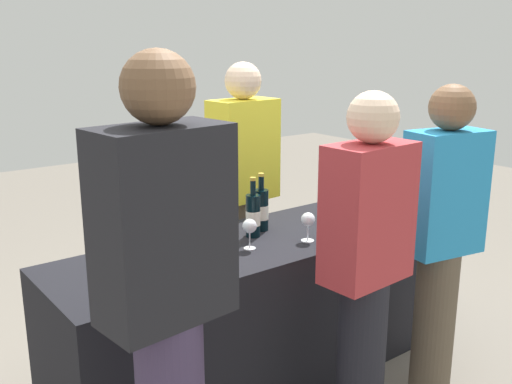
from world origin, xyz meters
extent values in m
plane|color=slate|center=(0.00, 0.00, 0.00)|extent=(12.00, 12.00, 0.00)
cube|color=black|center=(0.00, 0.00, 0.38)|extent=(2.10, 0.67, 0.76)
cylinder|color=black|center=(-0.64, 0.06, 0.87)|extent=(0.06, 0.06, 0.23)
cylinder|color=black|center=(-0.64, 0.06, 1.02)|extent=(0.02, 0.02, 0.07)
cylinder|color=maroon|center=(-0.64, 0.06, 1.06)|extent=(0.03, 0.03, 0.02)
cylinder|color=silver|center=(-0.64, 0.06, 0.86)|extent=(0.07, 0.07, 0.08)
cylinder|color=black|center=(0.03, 0.06, 0.87)|extent=(0.07, 0.07, 0.22)
cylinder|color=black|center=(0.03, 0.06, 1.01)|extent=(0.03, 0.03, 0.08)
cylinder|color=gold|center=(0.03, 0.06, 1.06)|extent=(0.03, 0.03, 0.02)
cylinder|color=silver|center=(0.03, 0.06, 0.85)|extent=(0.07, 0.07, 0.08)
cylinder|color=black|center=(0.12, 0.12, 0.87)|extent=(0.08, 0.08, 0.22)
cylinder|color=black|center=(0.12, 0.12, 1.01)|extent=(0.03, 0.03, 0.07)
cylinder|color=gold|center=(0.12, 0.12, 1.05)|extent=(0.03, 0.03, 0.02)
cylinder|color=silver|center=(0.12, 0.12, 0.85)|extent=(0.08, 0.08, 0.08)
cylinder|color=black|center=(0.72, 0.08, 0.86)|extent=(0.07, 0.07, 0.21)
cylinder|color=black|center=(0.72, 0.08, 1.00)|extent=(0.03, 0.03, 0.07)
cylinder|color=gold|center=(0.72, 0.08, 1.05)|extent=(0.03, 0.03, 0.02)
cylinder|color=silver|center=(0.72, 0.08, 0.85)|extent=(0.08, 0.08, 0.07)
cylinder|color=black|center=(0.81, 0.15, 0.87)|extent=(0.07, 0.07, 0.23)
cylinder|color=black|center=(0.81, 0.15, 1.02)|extent=(0.03, 0.03, 0.07)
cylinder|color=black|center=(0.81, 0.15, 1.07)|extent=(0.03, 0.03, 0.02)
cylinder|color=silver|center=(0.81, 0.15, 0.86)|extent=(0.07, 0.07, 0.08)
cylinder|color=silver|center=(-0.35, -0.07, 0.76)|extent=(0.06, 0.06, 0.00)
cylinder|color=silver|center=(-0.35, -0.07, 0.80)|extent=(0.01, 0.01, 0.07)
sphere|color=silver|center=(-0.35, -0.07, 0.87)|extent=(0.07, 0.07, 0.07)
sphere|color=#590C19|center=(-0.35, -0.07, 0.85)|extent=(0.04, 0.04, 0.04)
cylinder|color=silver|center=(-0.10, -0.08, 0.76)|extent=(0.06, 0.06, 0.00)
cylinder|color=silver|center=(-0.10, -0.08, 0.80)|extent=(0.01, 0.01, 0.08)
sphere|color=silver|center=(-0.10, -0.08, 0.87)|extent=(0.07, 0.07, 0.07)
sphere|color=#590C19|center=(-0.10, -0.08, 0.86)|extent=(0.04, 0.04, 0.04)
cylinder|color=silver|center=(0.20, -0.16, 0.76)|extent=(0.07, 0.07, 0.00)
cylinder|color=silver|center=(0.20, -0.16, 0.80)|extent=(0.01, 0.01, 0.08)
sphere|color=silver|center=(0.20, -0.16, 0.87)|extent=(0.07, 0.07, 0.07)
cylinder|color=silver|center=(0.59, -0.01, 0.86)|extent=(0.18, 0.18, 0.21)
cylinder|color=brown|center=(0.34, 0.57, 0.40)|extent=(0.22, 0.22, 0.79)
cube|color=yellow|center=(0.34, 0.57, 1.09)|extent=(0.42, 0.25, 0.60)
sphere|color=beige|center=(0.34, 0.57, 1.50)|extent=(0.22, 0.22, 0.22)
cube|color=black|center=(-0.84, -0.62, 1.16)|extent=(0.45, 0.27, 0.63)
sphere|color=brown|center=(-0.84, -0.62, 1.59)|extent=(0.23, 0.23, 0.23)
cylinder|color=black|center=(0.06, -0.67, 0.38)|extent=(0.21, 0.21, 0.76)
cube|color=#B23338|center=(0.06, -0.67, 1.05)|extent=(0.39, 0.23, 0.57)
sphere|color=beige|center=(0.06, -0.67, 1.44)|extent=(0.21, 0.21, 0.21)
cylinder|color=brown|center=(0.59, -0.66, 0.38)|extent=(0.20, 0.20, 0.76)
cube|color=#268CCC|center=(0.59, -0.66, 1.05)|extent=(0.39, 0.26, 0.57)
sphere|color=brown|center=(0.59, -0.66, 1.44)|extent=(0.21, 0.21, 0.21)
camera|label=1|loc=(-1.67, -2.18, 1.72)|focal=40.95mm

